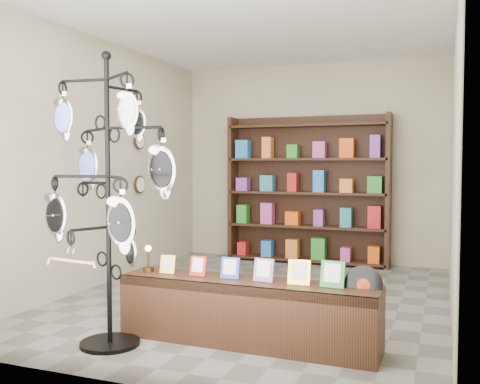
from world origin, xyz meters
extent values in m
plane|color=slate|center=(0.00, 0.00, 0.00)|extent=(5.00, 5.00, 0.00)
plane|color=#BDB298|center=(0.00, 2.50, 1.50)|extent=(4.00, 0.00, 4.00)
plane|color=#BDB298|center=(0.00, -2.50, 1.50)|extent=(4.00, 0.00, 4.00)
plane|color=#BDB298|center=(-2.00, 0.00, 1.50)|extent=(0.00, 5.00, 5.00)
plane|color=#BDB298|center=(2.00, 0.00, 1.50)|extent=(0.00, 5.00, 5.00)
plane|color=white|center=(0.00, 0.00, 3.00)|extent=(5.00, 5.00, 0.00)
cylinder|color=black|center=(-0.61, -1.88, 0.02)|extent=(0.59, 0.59, 0.03)
cylinder|color=black|center=(-0.61, -1.88, 1.16)|extent=(0.05, 0.05, 2.32)
sphere|color=black|center=(-0.61, -1.88, 2.34)|extent=(0.08, 0.08, 0.08)
ellipsoid|color=silver|center=(-0.56, -1.65, 0.73)|extent=(0.13, 0.07, 0.24)
cube|color=#B4834B|center=(-0.75, -2.19, 0.74)|extent=(0.44, 0.08, 0.04)
cube|color=black|center=(0.42, -1.45, 0.27)|extent=(2.17, 0.48, 0.53)
cube|color=gold|center=(-0.32, -1.44, 0.61)|extent=(0.14, 0.05, 0.16)
cube|color=#AF2B0E|center=(-0.02, -1.44, 0.61)|extent=(0.15, 0.05, 0.17)
cube|color=#263FA5|center=(0.27, -1.45, 0.62)|extent=(0.16, 0.06, 0.18)
cube|color=#E54C33|center=(0.57, -1.45, 0.62)|extent=(0.17, 0.06, 0.19)
cube|color=gold|center=(0.86, -1.46, 0.63)|extent=(0.18, 0.06, 0.20)
cube|color=#337233|center=(1.13, -1.46, 0.63)|extent=(0.19, 0.06, 0.21)
cylinder|color=black|center=(1.35, -1.42, 0.56)|extent=(0.30, 0.07, 0.29)
cylinder|color=#AF2B0E|center=(1.35, -1.42, 0.56)|extent=(0.10, 0.03, 0.10)
cylinder|color=#402712|center=(-0.51, -1.44, 0.55)|extent=(0.10, 0.10, 0.04)
cylinder|color=#402712|center=(-0.51, -1.44, 0.64)|extent=(0.02, 0.02, 0.14)
sphere|color=#FFBF59|center=(-0.51, -1.44, 0.74)|extent=(0.06, 0.06, 0.06)
cube|color=black|center=(0.00, 2.44, 1.10)|extent=(2.40, 0.04, 2.20)
cube|color=black|center=(-1.18, 2.28, 1.10)|extent=(0.06, 0.36, 2.20)
cube|color=black|center=(1.18, 2.28, 1.10)|extent=(0.06, 0.36, 2.20)
cube|color=black|center=(0.00, 2.28, 0.05)|extent=(2.36, 0.36, 0.04)
cube|color=black|center=(0.00, 2.28, 0.55)|extent=(2.36, 0.36, 0.03)
cube|color=black|center=(0.00, 2.28, 1.05)|extent=(2.36, 0.36, 0.04)
cube|color=black|center=(0.00, 2.28, 1.55)|extent=(2.36, 0.36, 0.04)
cube|color=black|center=(0.00, 2.28, 2.05)|extent=(2.36, 0.36, 0.04)
cylinder|color=black|center=(-1.97, 0.80, 1.80)|extent=(0.03, 0.24, 0.24)
cylinder|color=black|center=(-1.97, 0.80, 1.20)|extent=(0.03, 0.24, 0.24)
camera|label=1|loc=(1.92, -5.51, 1.48)|focal=40.00mm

